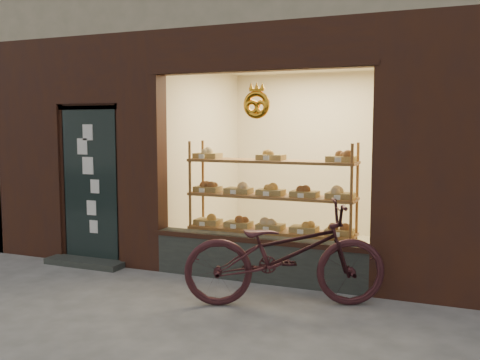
% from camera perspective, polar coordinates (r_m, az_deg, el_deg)
% --- Properties ---
extents(ground, '(90.00, 90.00, 0.00)m').
position_cam_1_polar(ground, '(5.11, -11.65, -16.22)').
color(ground, '#595959').
extents(display_shelf, '(2.20, 0.45, 1.70)m').
position_cam_1_polar(display_shelf, '(6.92, 3.29, -3.04)').
color(display_shelf, brown).
rests_on(display_shelf, ground).
extents(bicycle, '(2.25, 1.51, 1.12)m').
position_cam_1_polar(bicycle, '(5.73, 4.76, -7.83)').
color(bicycle, '#331519').
rests_on(bicycle, ground).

